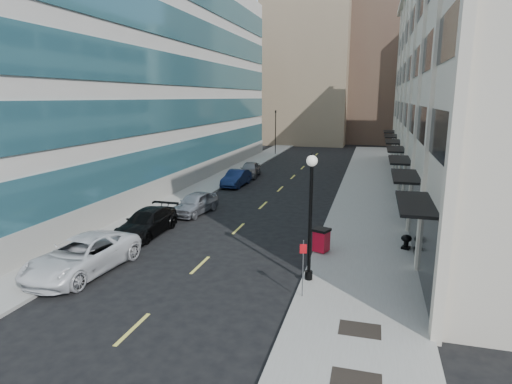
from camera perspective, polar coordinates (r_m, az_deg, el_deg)
The scene contains 22 objects.
ground at distance 14.73m, azimuth -20.41°, elevation -20.56°, with size 160.00×160.00×0.00m, color black.
sidewalk_right at distance 30.80m, azimuth 14.59°, elevation -2.51°, with size 5.00×80.00×0.15m, color gray.
sidewalk_left at distance 33.91m, azimuth -9.75°, elevation -0.91°, with size 3.00×80.00×0.15m, color gray.
building_right at distance 37.95m, azimuth 30.34°, elevation 12.59°, with size 15.30×46.50×18.25m.
building_left at distance 43.80m, azimuth -17.85°, elevation 14.75°, with size 16.14×46.00×20.00m.
skyline_tan_near at distance 78.91m, azimuth 7.20°, elevation 16.91°, with size 14.00×18.00×28.00m, color #887459.
skyline_brown at distance 82.31m, azimuth 16.44°, elevation 18.43°, with size 12.00×16.00×34.00m, color #4F3E2F.
skyline_tan_far at distance 90.50m, azimuth 1.63°, elevation 14.52°, with size 12.00×14.00×22.00m, color #887459.
skyline_stone at distance 76.52m, azimuth 23.85°, elevation 13.11°, with size 10.00×14.00×20.00m, color beige.
grate_mid at distance 13.26m, azimuth 13.20°, elevation -23.33°, with size 1.40×1.00×0.01m, color black.
grate_far at distance 15.63m, azimuth 13.68°, elevation -17.37°, with size 1.40×1.00×0.01m, color black.
road_centerline at distance 28.97m, azimuth -0.55°, elevation -3.19°, with size 0.15×68.20×0.01m.
traffic_signal at distance 59.33m, azimuth 2.64°, elevation 10.46°, with size 0.66×0.66×6.98m.
car_white_van at distance 21.15m, azimuth -22.17°, elevation -7.87°, with size 2.71×5.88×1.63m, color silver.
car_black_pickup at distance 25.74m, azimuth -14.34°, elevation -3.95°, with size 2.04×5.01×1.46m, color black.
car_silver_sedan at distance 29.67m, azimuth -8.12°, elevation -1.48°, with size 1.73×4.31×1.47m, color #97989F.
car_blue_sedan at distance 38.57m, azimuth -2.63°, elevation 1.86°, with size 1.53×4.38×1.44m, color #121F45.
car_grey_sedan at distance 43.06m, azimuth -0.82°, elevation 3.03°, with size 1.76×4.39×1.49m, color gray.
trash_bin at distance 22.05m, azimuth 8.71°, elevation -6.25°, with size 0.98×0.98×1.22m.
lamppost at distance 17.96m, azimuth 7.30°, elevation -1.95°, with size 0.46×0.46×5.53m.
sign_post at distance 16.90m, azimuth 6.29°, elevation -9.06°, with size 0.27×0.10×2.33m.
urn_planter at distance 23.59m, azimuth 19.41°, elevation -6.10°, with size 0.54×0.54×0.75m.
Camera 1 is at (7.70, -9.80, 7.85)m, focal length 30.00 mm.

